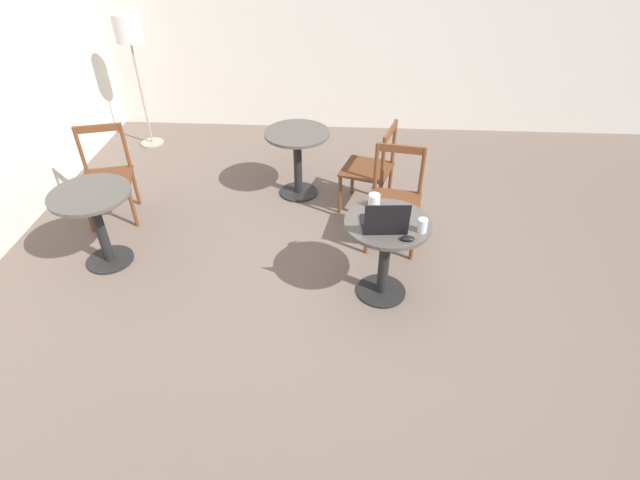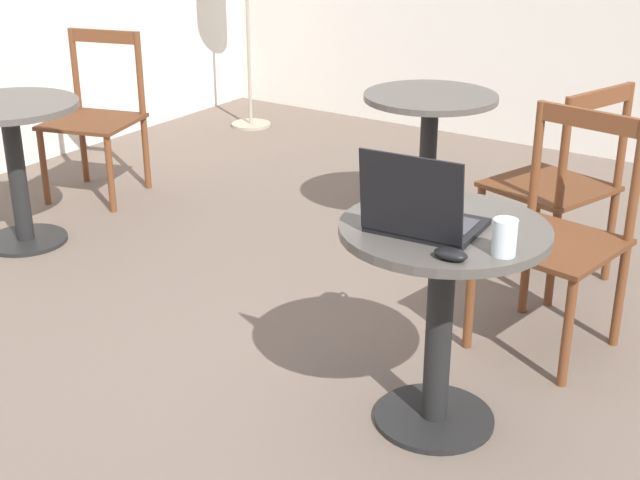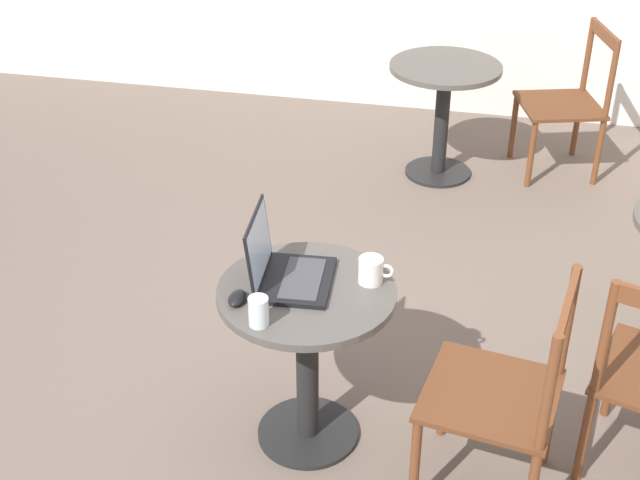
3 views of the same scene
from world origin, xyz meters
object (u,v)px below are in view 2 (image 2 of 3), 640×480
at_px(chair_far_right, 96,117).
at_px(laptop, 422,216).
at_px(cafe_table_far, 13,144).
at_px(chair_mid_front, 558,186).
at_px(mug, 448,185).
at_px(mouse, 451,254).
at_px(cafe_table_mid, 429,134).
at_px(drinking_glass, 505,237).
at_px(cafe_table_near, 441,284).
at_px(chair_near_right, 558,236).

relative_size(chair_far_right, laptop, 2.64).
relative_size(cafe_table_far, chair_mid_front, 0.79).
bearing_deg(chair_mid_front, mug, 178.82).
bearing_deg(mouse, chair_mid_front, 7.67).
height_order(cafe_table_mid, cafe_table_far, same).
distance_m(cafe_table_far, drinking_glass, 2.66).
height_order(mug, drinking_glass, drinking_glass).
height_order(cafe_table_near, mouse, mouse).
height_order(chair_near_right, mouse, chair_near_right).
relative_size(cafe_table_near, mouse, 7.02).
relative_size(cafe_table_far, drinking_glass, 6.58).
relative_size(cafe_table_mid, chair_far_right, 0.79).
bearing_deg(chair_far_right, cafe_table_near, -110.93).
relative_size(cafe_table_near, laptop, 2.07).
bearing_deg(cafe_table_mid, chair_near_right, -129.82).
height_order(laptop, drinking_glass, laptop).
relative_size(chair_mid_front, laptop, 2.64).
relative_size(cafe_table_mid, chair_mid_front, 0.79).
bearing_deg(cafe_table_mid, laptop, -153.85).
xyz_separation_m(mouse, mug, (0.44, 0.22, 0.03)).
distance_m(chair_mid_front, mouse, 1.54).
xyz_separation_m(cafe_table_near, chair_far_right, (1.00, 2.60, -0.06)).
bearing_deg(chair_near_right, cafe_table_mid, 50.18).
bearing_deg(chair_near_right, mug, 157.08).
height_order(chair_mid_front, chair_far_right, same).
relative_size(cafe_table_near, chair_mid_front, 0.79).
height_order(chair_far_right, drinking_glass, chair_far_right).
bearing_deg(chair_near_right, drinking_glass, -172.12).
bearing_deg(cafe_table_mid, cafe_table_far, 128.56).
bearing_deg(cafe_table_near, drinking_glass, -115.10).
bearing_deg(drinking_glass, chair_far_right, 68.71).
distance_m(cafe_table_mid, cafe_table_far, 2.00).
bearing_deg(mug, chair_mid_front, -1.18).
bearing_deg(chair_mid_front, mouse, -172.33).
relative_size(cafe_table_near, cafe_table_mid, 1.00).
bearing_deg(mug, cafe_table_far, 88.67).
xyz_separation_m(chair_mid_front, mug, (-1.06, 0.02, 0.31)).
height_order(chair_mid_front, drinking_glass, chair_mid_front).
xyz_separation_m(laptop, mouse, (-0.13, -0.16, -0.04)).
height_order(cafe_table_near, chair_mid_front, chair_mid_front).
relative_size(cafe_table_near, drinking_glass, 6.58).
height_order(cafe_table_near, cafe_table_far, same).
relative_size(chair_far_right, mouse, 8.94).
bearing_deg(laptop, cafe_table_mid, 26.15).
bearing_deg(drinking_glass, cafe_table_far, 81.73).
xyz_separation_m(laptop, mug, (0.31, 0.06, -0.00)).
xyz_separation_m(chair_mid_front, mouse, (-1.50, -0.20, 0.27)).
bearing_deg(cafe_table_mid, chair_far_right, 106.37).
bearing_deg(chair_near_right, chair_mid_front, 19.59).
relative_size(chair_near_right, chair_mid_front, 1.00).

